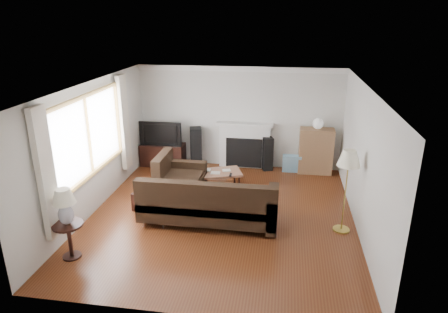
% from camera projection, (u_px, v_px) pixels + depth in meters
% --- Properties ---
extents(room, '(5.10, 5.60, 2.54)m').
position_uv_depth(room, '(221.00, 154.00, 7.30)').
color(room, '#592913').
rests_on(room, ground).
extents(window, '(0.12, 2.74, 1.54)m').
position_uv_depth(window, '(89.00, 136.00, 7.36)').
color(window, olive).
rests_on(window, room).
extents(curtain_near, '(0.10, 0.35, 2.10)m').
position_uv_depth(curtain_near, '(46.00, 174.00, 6.00)').
color(curtain_near, silver).
rests_on(curtain_near, room).
extents(curtain_far, '(0.10, 0.35, 2.10)m').
position_uv_depth(curtain_far, '(124.00, 123.00, 8.82)').
color(curtain_far, silver).
rests_on(curtain_far, room).
extents(fireplace, '(1.40, 0.26, 1.15)m').
position_uv_depth(fireplace, '(244.00, 145.00, 9.96)').
color(fireplace, white).
rests_on(fireplace, room).
extents(tv_stand, '(1.10, 0.50, 0.55)m').
position_uv_depth(tv_stand, '(163.00, 154.00, 10.20)').
color(tv_stand, black).
rests_on(tv_stand, ground).
extents(television, '(1.07, 0.14, 0.61)m').
position_uv_depth(television, '(162.00, 133.00, 10.01)').
color(television, black).
rests_on(television, tv_stand).
extents(speaker_left, '(0.36, 0.40, 1.00)m').
position_uv_depth(speaker_left, '(196.00, 147.00, 10.05)').
color(speaker_left, black).
rests_on(speaker_left, ground).
extents(speaker_right, '(0.31, 0.34, 0.83)m').
position_uv_depth(speaker_right, '(267.00, 154.00, 9.85)').
color(speaker_right, black).
rests_on(speaker_right, ground).
extents(bookshelf, '(0.80, 0.38, 1.11)m').
position_uv_depth(bookshelf, '(316.00, 151.00, 9.61)').
color(bookshelf, olive).
rests_on(bookshelf, ground).
extents(globe_lamp, '(0.25, 0.25, 0.25)m').
position_uv_depth(globe_lamp, '(318.00, 124.00, 9.38)').
color(globe_lamp, white).
rests_on(globe_lamp, bookshelf).
extents(sectional_sofa, '(2.73, 1.99, 0.88)m').
position_uv_depth(sectional_sofa, '(209.00, 200.00, 7.33)').
color(sectional_sofa, black).
rests_on(sectional_sofa, ground).
extents(coffee_table, '(1.21, 0.92, 0.42)m').
position_uv_depth(coffee_table, '(216.00, 180.00, 8.78)').
color(coffee_table, '#8C5C43').
rests_on(coffee_table, ground).
extents(footstool, '(0.52, 0.52, 0.37)m').
position_uv_depth(footstool, '(147.00, 200.00, 7.93)').
color(footstool, black).
rests_on(footstool, ground).
extents(floor_lamp, '(0.50, 0.50, 1.52)m').
position_uv_depth(floor_lamp, '(345.00, 192.00, 6.93)').
color(floor_lamp, gold).
rests_on(floor_lamp, ground).
extents(side_table, '(0.48, 0.48, 0.60)m').
position_uv_depth(side_table, '(70.00, 240.00, 6.30)').
color(side_table, black).
rests_on(side_table, ground).
extents(table_lamp, '(0.36, 0.36, 0.58)m').
position_uv_depth(table_lamp, '(65.00, 207.00, 6.10)').
color(table_lamp, silver).
rests_on(table_lamp, side_table).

